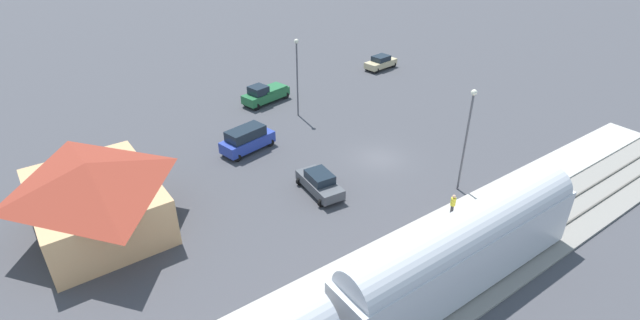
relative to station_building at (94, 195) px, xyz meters
name	(u,v)px	position (x,y,z in m)	size (l,w,h in m)	color
ground_plane	(379,158)	(-4.00, -22.00, -2.65)	(200.00, 200.00, 0.00)	#424247
railway_track	(522,242)	(-18.00, -22.00, -2.56)	(4.80, 70.00, 0.30)	gray
platform	(473,212)	(-14.00, -22.00, -2.50)	(3.20, 46.00, 0.30)	#B7B2A8
station_building	(94,195)	(0.00, 0.00, 0.00)	(10.76, 8.33, 5.11)	tan
pedestrian_on_platform	(453,204)	(-13.43, -20.31, -1.37)	(0.36, 0.36, 1.71)	#333338
sedan_tan	(381,62)	(13.55, -37.94, -1.78)	(2.39, 4.70, 1.74)	#C6B284
pickup_green	(265,94)	(12.52, -20.14, -1.63)	(3.04, 5.69, 2.14)	#236638
sedan_charcoal	(320,183)	(-5.29, -14.70, -1.78)	(4.66, 2.60, 1.74)	#47494F
suv_blue	(247,139)	(3.91, -13.37, -1.51)	(2.90, 5.19, 2.22)	#283D9E
light_pole_near_platform	(468,130)	(-11.20, -23.69, 2.50)	(0.44, 0.44, 8.27)	#515156
light_pole_lot_center	(297,69)	(7.63, -21.21, 2.34)	(0.44, 0.44, 7.96)	#515156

